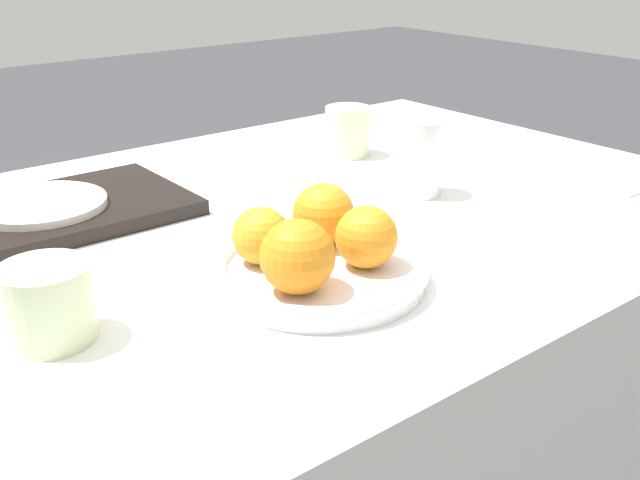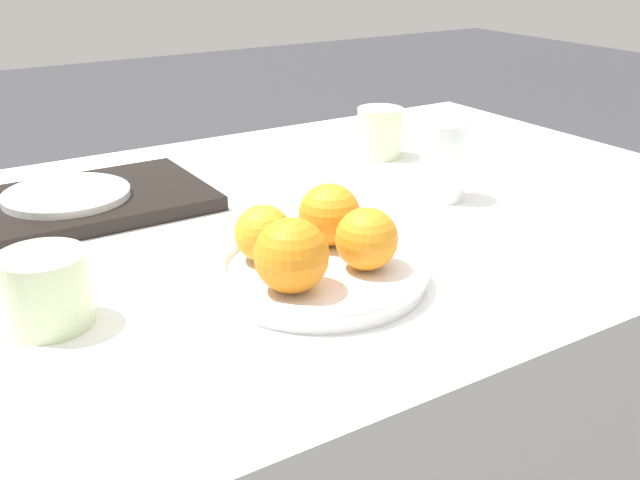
# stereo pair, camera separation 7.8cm
# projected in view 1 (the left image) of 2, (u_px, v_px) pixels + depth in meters

# --- Properties ---
(table) EXTENTS (1.18, 0.85, 0.76)m
(table) POSITION_uv_depth(u_px,v_px,m) (312.00, 434.00, 1.17)
(table) COLOR white
(table) RESTS_ON ground_plane
(fruit_platter) EXTENTS (0.23, 0.23, 0.03)m
(fruit_platter) POSITION_uv_depth(u_px,v_px,m) (320.00, 271.00, 0.80)
(fruit_platter) COLOR silver
(fruit_platter) RESTS_ON table
(orange_0) EXTENTS (0.07, 0.07, 0.07)m
(orange_0) POSITION_uv_depth(u_px,v_px,m) (323.00, 214.00, 0.84)
(orange_0) COLOR orange
(orange_0) RESTS_ON fruit_platter
(orange_1) EXTENTS (0.08, 0.08, 0.08)m
(orange_1) POSITION_uv_depth(u_px,v_px,m) (297.00, 256.00, 0.73)
(orange_1) COLOR orange
(orange_1) RESTS_ON fruit_platter
(orange_2) EXTENTS (0.06, 0.06, 0.06)m
(orange_2) POSITION_uv_depth(u_px,v_px,m) (261.00, 236.00, 0.80)
(orange_2) COLOR orange
(orange_2) RESTS_ON fruit_platter
(orange_3) EXTENTS (0.07, 0.07, 0.07)m
(orange_3) POSITION_uv_depth(u_px,v_px,m) (366.00, 237.00, 0.79)
(orange_3) COLOR orange
(orange_3) RESTS_ON fruit_platter
(water_glass) EXTENTS (0.06, 0.06, 0.11)m
(water_glass) POSITION_uv_depth(u_px,v_px,m) (420.00, 158.00, 1.05)
(water_glass) COLOR silver
(water_glass) RESTS_ON table
(serving_tray) EXTENTS (0.37, 0.22, 0.02)m
(serving_tray) POSITION_uv_depth(u_px,v_px,m) (42.00, 215.00, 0.97)
(serving_tray) COLOR black
(serving_tray) RESTS_ON table
(side_plate) EXTENTS (0.17, 0.17, 0.01)m
(side_plate) POSITION_uv_depth(u_px,v_px,m) (41.00, 204.00, 0.96)
(side_plate) COLOR white
(side_plate) RESTS_ON serving_tray
(cup_0) EXTENTS (0.08, 0.08, 0.08)m
(cup_0) POSITION_uv_depth(u_px,v_px,m) (348.00, 131.00, 1.24)
(cup_0) COLOR beige
(cup_0) RESTS_ON table
(cup_1) EXTENTS (0.08, 0.08, 0.07)m
(cup_1) POSITION_uv_depth(u_px,v_px,m) (48.00, 303.00, 0.68)
(cup_1) COLOR beige
(cup_1) RESTS_ON table
(napkin) EXTENTS (0.11, 0.12, 0.01)m
(napkin) POSITION_uv_depth(u_px,v_px,m) (611.00, 178.00, 1.13)
(napkin) COLOR silver
(napkin) RESTS_ON table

